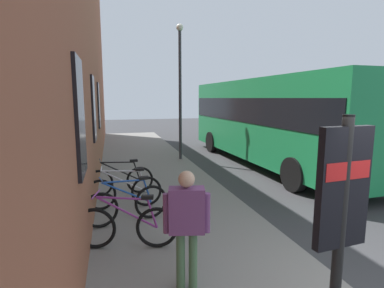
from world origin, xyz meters
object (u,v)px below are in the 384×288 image
object	(u,v)px
bicycle_beside_lamp	(127,204)
street_lamp	(180,81)
pedestrian_crossing_street	(187,218)
bicycle_nearest_sign	(124,192)
bicycle_mid_rack	(126,226)
bicycle_under_window	(120,181)
city_bus	(270,117)
transit_info_sign	(342,204)

from	to	relation	value
bicycle_beside_lamp	street_lamp	size ratio (longest dim) A/B	0.32
bicycle_beside_lamp	pedestrian_crossing_street	xyz separation A→B (m)	(-2.39, -0.66, 0.60)
street_lamp	bicycle_nearest_sign	bearing A→B (deg)	154.11
bicycle_mid_rack	bicycle_under_window	world-z (taller)	same
bicycle_nearest_sign	city_bus	size ratio (longest dim) A/B	0.17
pedestrian_crossing_street	bicycle_mid_rack	bearing A→B (deg)	28.76
bicycle_beside_lamp	city_bus	world-z (taller)	city_bus
pedestrian_crossing_street	street_lamp	xyz separation A→B (m)	(8.51, -1.87, 2.22)
bicycle_nearest_sign	city_bus	bearing A→B (deg)	-57.05
pedestrian_crossing_street	bicycle_under_window	bearing A→B (deg)	9.73
bicycle_mid_rack	city_bus	bearing A→B (deg)	-45.76
bicycle_beside_lamp	bicycle_mid_rack	bearing A→B (deg)	176.47
city_bus	street_lamp	world-z (taller)	street_lamp
bicycle_mid_rack	bicycle_beside_lamp	xyz separation A→B (m)	(1.08, -0.07, -0.00)
bicycle_beside_lamp	transit_info_sign	size ratio (longest dim) A/B	0.73
bicycle_nearest_sign	city_bus	xyz separation A→B (m)	(3.79, -5.84, 1.41)
bicycle_nearest_sign	street_lamp	world-z (taller)	street_lamp
transit_info_sign	city_bus	xyz separation A→B (m)	(8.53, -4.11, 0.20)
bicycle_beside_lamp	pedestrian_crossing_street	world-z (taller)	pedestrian_crossing_street
bicycle_under_window	city_bus	distance (m)	6.67
bicycle_beside_lamp	city_bus	xyz separation A→B (m)	(4.66, -5.82, 1.41)
bicycle_mid_rack	pedestrian_crossing_street	bearing A→B (deg)	-151.24
bicycle_under_window	transit_info_sign	world-z (taller)	transit_info_sign
transit_info_sign	street_lamp	world-z (taller)	street_lamp
transit_info_sign	street_lamp	distance (m)	10.15
bicycle_nearest_sign	pedestrian_crossing_street	distance (m)	3.39
bicycle_beside_lamp	city_bus	distance (m)	7.59
bicycle_under_window	bicycle_beside_lamp	bearing A→B (deg)	-177.69
bicycle_mid_rack	street_lamp	bearing A→B (deg)	-19.82
bicycle_under_window	city_bus	size ratio (longest dim) A/B	0.17
bicycle_mid_rack	bicycle_nearest_sign	bearing A→B (deg)	-1.36
bicycle_mid_rack	bicycle_beside_lamp	distance (m)	1.08
bicycle_nearest_sign	bicycle_under_window	size ratio (longest dim) A/B	1.00
transit_info_sign	pedestrian_crossing_street	world-z (taller)	transit_info_sign
street_lamp	bicycle_beside_lamp	bearing A→B (deg)	157.56
bicycle_mid_rack	transit_info_sign	distance (m)	3.53
bicycle_mid_rack	bicycle_nearest_sign	world-z (taller)	same
bicycle_mid_rack	bicycle_under_window	xyz separation A→B (m)	(2.95, 0.01, -0.00)
bicycle_under_window	street_lamp	world-z (taller)	street_lamp
bicycle_mid_rack	bicycle_nearest_sign	xyz separation A→B (m)	(1.95, -0.05, 0.00)
bicycle_nearest_sign	bicycle_under_window	distance (m)	1.01
transit_info_sign	bicycle_beside_lamp	bearing A→B (deg)	23.91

